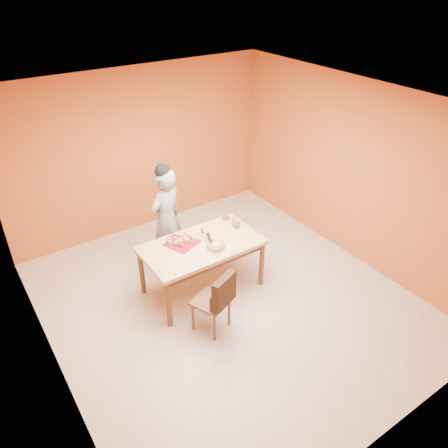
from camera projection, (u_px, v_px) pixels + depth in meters
floor at (227, 300)px, 6.02m from camera, size 5.00×5.00×0.00m
ceiling at (228, 107)px, 4.61m from camera, size 5.00×5.00×0.00m
wall_back at (140, 152)px, 7.08m from camera, size 4.50×0.00×4.50m
wall_left at (37, 283)px, 4.24m from camera, size 0.00×5.00×5.00m
wall_right at (354, 173)px, 6.39m from camera, size 0.00×5.00×5.00m
dining_table at (202, 250)px, 5.91m from camera, size 1.60×0.90×0.76m
dining_chair at (212, 300)px, 5.34m from camera, size 0.54×0.60×0.88m
pastry_pile at (182, 239)px, 5.83m from camera, size 0.33×0.33×0.11m
person at (167, 220)px, 6.33m from camera, size 0.67×0.55×1.59m
pastry_platter at (182, 243)px, 5.86m from camera, size 0.47×0.47×0.02m
red_dinner_plate at (177, 239)px, 5.94m from camera, size 0.32×0.32×0.02m
white_cake_plate at (216, 248)px, 5.76m from camera, size 0.33×0.33×0.01m
sponge_cake at (216, 246)px, 5.74m from camera, size 0.26×0.26×0.06m
cake_server at (209, 237)px, 5.86m from camera, size 0.13×0.24×0.01m
egg_ornament at (236, 224)px, 6.18m from camera, size 0.11×0.09×0.12m
magenta_glass at (234, 222)px, 6.24m from camera, size 0.09×0.09×0.11m
checker_tin at (226, 218)px, 6.40m from camera, size 0.13×0.13×0.03m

